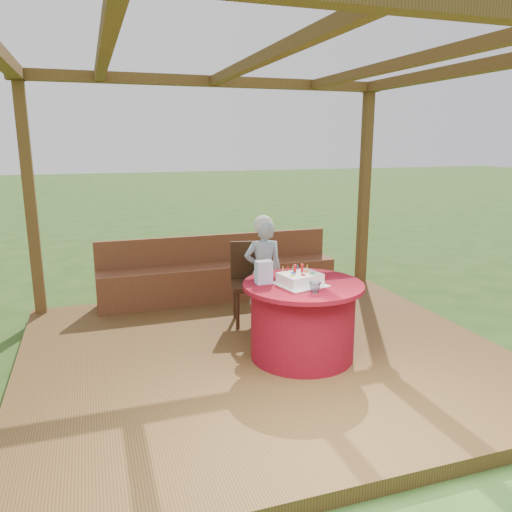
{
  "coord_description": "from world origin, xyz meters",
  "views": [
    {
      "loc": [
        -1.49,
        -4.22,
        2.1
      ],
      "look_at": [
        0.0,
        0.25,
        1.0
      ],
      "focal_mm": 35.0,
      "sensor_mm": 36.0,
      "label": 1
    }
  ],
  "objects_px": {
    "table": "(302,320)",
    "chair": "(251,278)",
    "elderly_woman": "(263,269)",
    "drinking_glass": "(315,287)",
    "gift_bag": "(264,272)",
    "birthday_cake": "(300,279)",
    "bench": "(219,278)"
  },
  "relations": [
    {
      "from": "table",
      "to": "chair",
      "type": "xyz_separation_m",
      "value": [
        -0.15,
        1.07,
        0.13
      ]
    },
    {
      "from": "table",
      "to": "elderly_woman",
      "type": "distance_m",
      "value": 1.02
    },
    {
      "from": "chair",
      "to": "elderly_woman",
      "type": "distance_m",
      "value": 0.18
    },
    {
      "from": "table",
      "to": "drinking_glass",
      "type": "height_order",
      "value": "drinking_glass"
    },
    {
      "from": "elderly_woman",
      "to": "gift_bag",
      "type": "height_order",
      "value": "elderly_woman"
    },
    {
      "from": "chair",
      "to": "gift_bag",
      "type": "relative_size",
      "value": 4.22
    },
    {
      "from": "chair",
      "to": "birthday_cake",
      "type": "relative_size",
      "value": 1.88
    },
    {
      "from": "elderly_woman",
      "to": "gift_bag",
      "type": "xyz_separation_m",
      "value": [
        -0.31,
        -0.88,
        0.21
      ]
    },
    {
      "from": "chair",
      "to": "gift_bag",
      "type": "bearing_deg",
      "value": -101.16
    },
    {
      "from": "table",
      "to": "drinking_glass",
      "type": "bearing_deg",
      "value": -94.57
    },
    {
      "from": "bench",
      "to": "gift_bag",
      "type": "xyz_separation_m",
      "value": [
        -0.05,
        -1.85,
        0.55
      ]
    },
    {
      "from": "table",
      "to": "birthday_cake",
      "type": "relative_size",
      "value": 2.35
    },
    {
      "from": "elderly_woman",
      "to": "drinking_glass",
      "type": "relative_size",
      "value": 11.65
    },
    {
      "from": "bench",
      "to": "chair",
      "type": "distance_m",
      "value": 0.93
    },
    {
      "from": "table",
      "to": "gift_bag",
      "type": "relative_size",
      "value": 5.26
    },
    {
      "from": "gift_bag",
      "to": "drinking_glass",
      "type": "relative_size",
      "value": 2.04
    },
    {
      "from": "table",
      "to": "gift_bag",
      "type": "bearing_deg",
      "value": 162.9
    },
    {
      "from": "table",
      "to": "chair",
      "type": "distance_m",
      "value": 1.08
    },
    {
      "from": "birthday_cake",
      "to": "drinking_glass",
      "type": "relative_size",
      "value": 4.56
    },
    {
      "from": "bench",
      "to": "elderly_woman",
      "type": "xyz_separation_m",
      "value": [
        0.25,
        -0.96,
        0.34
      ]
    },
    {
      "from": "bench",
      "to": "birthday_cake",
      "type": "xyz_separation_m",
      "value": [
        0.24,
        -1.99,
        0.5
      ]
    },
    {
      "from": "table",
      "to": "chair",
      "type": "relative_size",
      "value": 1.25
    },
    {
      "from": "drinking_glass",
      "to": "elderly_woman",
      "type": "bearing_deg",
      "value": 90.64
    },
    {
      "from": "bench",
      "to": "birthday_cake",
      "type": "relative_size",
      "value": 6.4
    },
    {
      "from": "bench",
      "to": "chair",
      "type": "relative_size",
      "value": 3.4
    },
    {
      "from": "bench",
      "to": "table",
      "type": "relative_size",
      "value": 2.72
    },
    {
      "from": "elderly_woman",
      "to": "birthday_cake",
      "type": "height_order",
      "value": "elderly_woman"
    },
    {
      "from": "birthday_cake",
      "to": "bench",
      "type": "bearing_deg",
      "value": 97.01
    },
    {
      "from": "chair",
      "to": "drinking_glass",
      "type": "distance_m",
      "value": 1.39
    },
    {
      "from": "chair",
      "to": "gift_bag",
      "type": "height_order",
      "value": "gift_bag"
    },
    {
      "from": "chair",
      "to": "drinking_glass",
      "type": "xyz_separation_m",
      "value": [
        0.13,
        -1.36,
        0.27
      ]
    },
    {
      "from": "elderly_woman",
      "to": "birthday_cake",
      "type": "relative_size",
      "value": 2.55
    }
  ]
}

